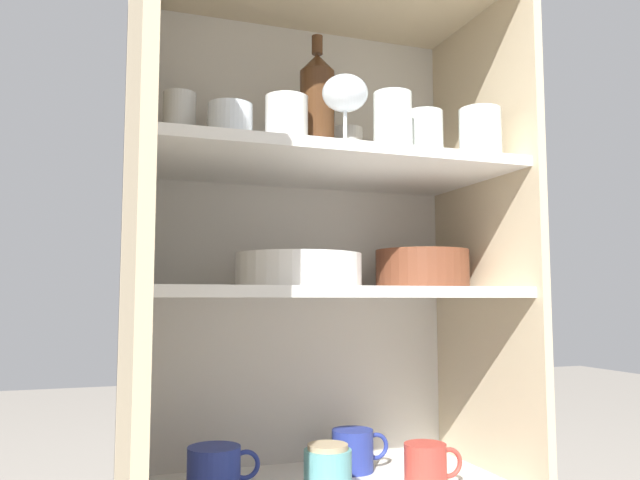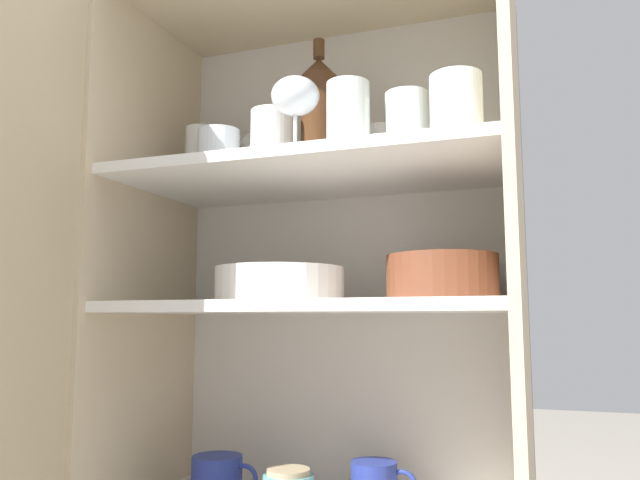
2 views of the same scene
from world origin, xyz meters
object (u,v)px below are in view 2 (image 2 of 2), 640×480
at_px(wine_bottle, 321,114).
at_px(mixing_bowl_large, 442,276).
at_px(plate_stack_white, 280,285).
at_px(coffee_mug_primary, 218,478).

bearing_deg(wine_bottle, mixing_bowl_large, -1.50).
bearing_deg(plate_stack_white, wine_bottle, 43.13).
relative_size(wine_bottle, plate_stack_white, 1.15).
height_order(wine_bottle, coffee_mug_primary, wine_bottle).
xyz_separation_m(wine_bottle, plate_stack_white, (-0.06, -0.06, -0.34)).
xyz_separation_m(wine_bottle, mixing_bowl_large, (0.23, -0.01, -0.33)).
height_order(plate_stack_white, coffee_mug_primary, plate_stack_white).
distance_m(wine_bottle, plate_stack_white, 0.35).
height_order(wine_bottle, mixing_bowl_large, wine_bottle).
xyz_separation_m(wine_bottle, coffee_mug_primary, (-0.21, -0.01, -0.70)).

